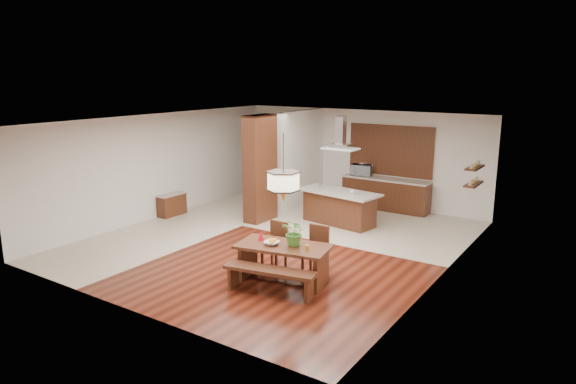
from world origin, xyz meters
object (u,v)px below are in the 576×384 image
Objects in this scene: dining_bench at (270,281)px; range_hood at (341,133)px; dining_table at (284,255)px; kitchen_island at (339,207)px; island_cup at (352,192)px; dining_chair_left at (274,246)px; foliage_plant at (295,233)px; microwave at (362,170)px; fruit_bowl at (272,243)px; hallway_console at (172,205)px; dining_chair_right at (315,251)px; pendant_lantern at (283,168)px.

range_hood is (-1.08, 4.71, 2.22)m from dining_bench.
dining_table is 0.82× the size of kitchen_island.
range_hood reaches higher than kitchen_island.
island_cup is at bearing -5.76° from kitchen_island.
foliage_plant is (0.75, -0.37, 0.52)m from dining_chair_left.
microwave is (-0.78, 5.74, 0.63)m from dining_chair_left.
range_hood reaches higher than foliage_plant.
foliage_plant is at bearing 25.31° from fruit_bowl.
kitchen_island is at bearing 96.00° from dining_chair_left.
microwave reaches higher than dining_bench.
hallway_console is 6.14m from dining_bench.
dining_table is 0.51m from foliage_plant.
dining_table is at bearing 30.18° from fruit_bowl.
dining_chair_left is at bearing 121.36° from fruit_bowl.
fruit_bowl reaches higher than dining_table.
dining_table is 0.71m from dining_chair_left.
island_cup reaches higher than dining_chair_right.
dining_bench is at bearing -103.15° from dining_chair_right.
dining_chair_left is 1.62× the size of microwave.
hallway_console is 4.76m from kitchen_island.
foliage_plant is at bearing 20.37° from pendant_lantern.
dining_chair_right is at bearing -85.50° from microwave.
range_hood is (0.00, 0.00, 2.00)m from kitchen_island.
island_cup is (-0.51, 3.96, 0.42)m from dining_table.
dining_bench is 5.32m from range_hood.
range_hood reaches higher than microwave.
hallway_console is at bearing -147.14° from microwave.
dining_chair_right is 4.18m from range_hood.
dining_bench is 7.03m from microwave.
fruit_bowl is at bearing -129.49° from dining_chair_right.
dining_chair_left is 1.09× the size of range_hood.
range_hood is at bearing 98.89° from kitchen_island.
dining_chair_right reaches higher than fruit_bowl.
dining_table is at bearing -76.85° from range_hood.
dining_bench is at bearing -90.08° from microwave.
foliage_plant is (-0.12, -0.54, 0.51)m from dining_chair_right.
dining_chair_right is 5.84m from microwave.
kitchen_island is 3.88× the size of microwave.
dining_chair_right is 1.10× the size of range_hood.
hallway_console is 0.98× the size of range_hood.
island_cup is (-0.32, 4.08, 0.19)m from fruit_bowl.
hallway_console is at bearing -147.87° from kitchen_island.
dining_table is 2.13× the size of range_hood.
dining_table is 4.19m from kitchen_island.
dining_table is at bearing -67.95° from kitchen_island.
dining_bench is 1.29m from dining_chair_right.
fruit_bowl is at bearing -79.79° from range_hood.
hallway_console is 1.67× the size of foliage_plant.
dining_chair_right is at bearing -15.56° from hallway_console.
dining_chair_left is 3.54m from island_cup.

